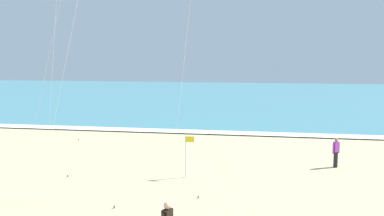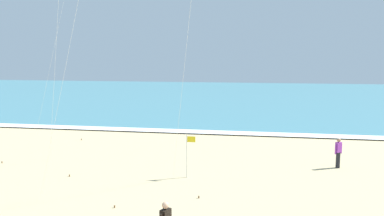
# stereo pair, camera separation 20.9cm
# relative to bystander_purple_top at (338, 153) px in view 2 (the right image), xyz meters

# --- Properties ---
(ocean_water) EXTENTS (160.00, 60.00, 0.08)m
(ocean_water) POSITION_rel_bystander_purple_top_xyz_m (-6.23, 38.20, -0.77)
(ocean_water) COLOR teal
(ocean_water) RESTS_ON ground
(shoreline_foam) EXTENTS (160.00, 1.55, 0.01)m
(shoreline_foam) POSITION_rel_bystander_purple_top_xyz_m (-6.23, 8.50, -0.73)
(shoreline_foam) COLOR white
(shoreline_foam) RESTS_ON ocean_water
(bystander_purple_top) EXTENTS (0.41, 0.34, 1.59)m
(bystander_purple_top) POSITION_rel_bystander_purple_top_xyz_m (0.00, 0.00, 0.00)
(bystander_purple_top) COLOR black
(bystander_purple_top) RESTS_ON ground
(lifeguard_flag) EXTENTS (0.44, 0.05, 2.10)m
(lifeguard_flag) POSITION_rel_bystander_purple_top_xyz_m (-7.46, -3.13, 0.45)
(lifeguard_flag) COLOR silver
(lifeguard_flag) RESTS_ON ground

